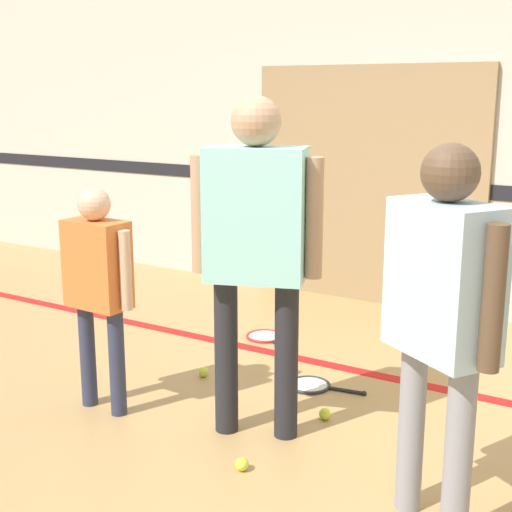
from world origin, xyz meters
name	(u,v)px	position (x,y,z in m)	size (l,w,h in m)	color
ground_plane	(306,436)	(0.00, 0.00, 0.00)	(16.00, 16.00, 0.00)	tan
wall_back	(460,117)	(0.00, 2.59, 1.60)	(16.00, 0.07, 3.20)	beige
wall_panel	(366,186)	(-0.74, 2.53, 1.00)	(2.05, 0.05, 2.01)	#9E7F56
floor_stripe	(375,375)	(0.00, 0.98, 0.00)	(14.40, 0.10, 0.01)	red
person_instructor	(256,233)	(-0.25, -0.10, 1.10)	(0.64, 0.42, 1.78)	#232328
person_student_left	(98,276)	(-1.15, -0.30, 0.80)	(0.49, 0.21, 1.29)	#2D334C
person_student_right	(442,300)	(0.81, -0.44, 0.99)	(0.53, 0.45, 1.61)	gray
racket_spare_on_floor	(312,385)	(-0.26, 0.60, 0.01)	(0.52, 0.31, 0.03)	#28282D
racket_second_spare	(266,337)	(-0.96, 1.22, 0.01)	(0.51, 0.40, 0.03)	red
tennis_ball_near_instructor	(242,464)	(-0.10, -0.47, 0.03)	(0.07, 0.07, 0.07)	#CCE038
tennis_ball_by_spare_racket	(292,368)	(-0.47, 0.73, 0.03)	(0.07, 0.07, 0.07)	#CCE038
tennis_ball_stray_left	(204,372)	(-0.94, 0.38, 0.03)	(0.07, 0.07, 0.07)	#CCE038
tennis_ball_stray_right	(324,414)	(0.00, 0.23, 0.03)	(0.07, 0.07, 0.07)	#CCE038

